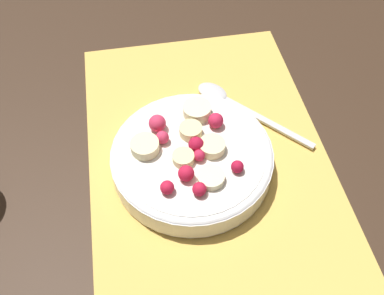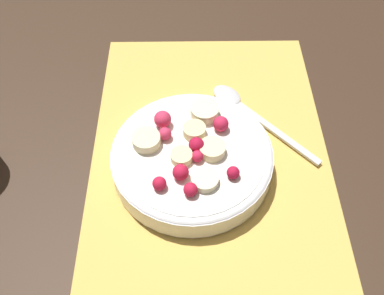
% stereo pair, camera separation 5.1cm
% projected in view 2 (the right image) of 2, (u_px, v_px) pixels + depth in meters
% --- Properties ---
extents(ground_plane, '(3.00, 3.00, 0.00)m').
position_uv_depth(ground_plane, '(210.00, 152.00, 0.57)').
color(ground_plane, '#382619').
extents(placemat, '(0.45, 0.31, 0.01)m').
position_uv_depth(placemat, '(210.00, 151.00, 0.57)').
color(placemat, '#E0B251').
rests_on(placemat, ground_plane).
extents(fruit_bowl, '(0.20, 0.20, 0.05)m').
position_uv_depth(fruit_bowl, '(192.00, 157.00, 0.53)').
color(fruit_bowl, white).
rests_on(fruit_bowl, placemat).
extents(spoon, '(0.15, 0.14, 0.01)m').
position_uv_depth(spoon, '(242.00, 106.00, 0.61)').
color(spoon, silver).
rests_on(spoon, placemat).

